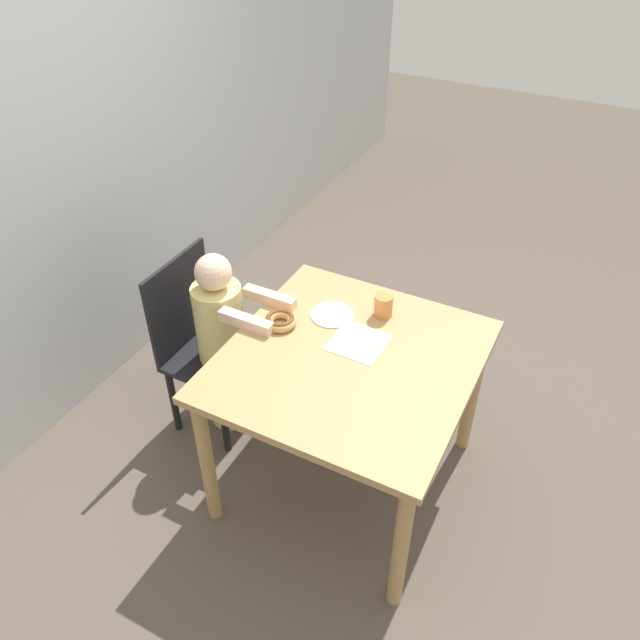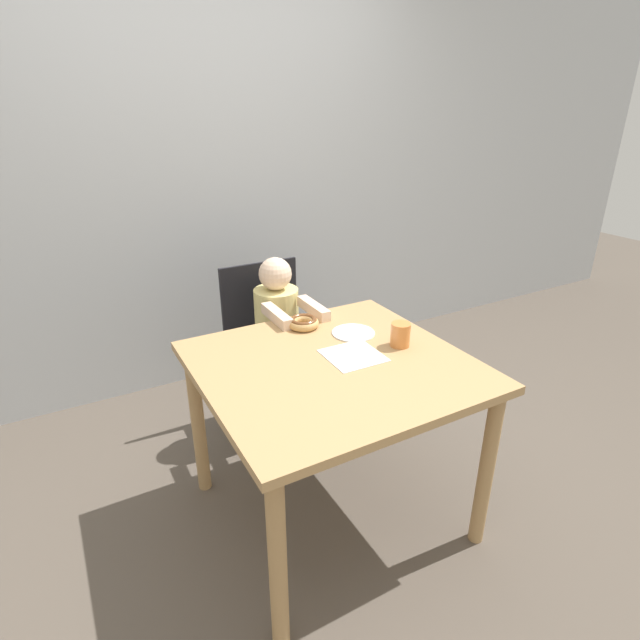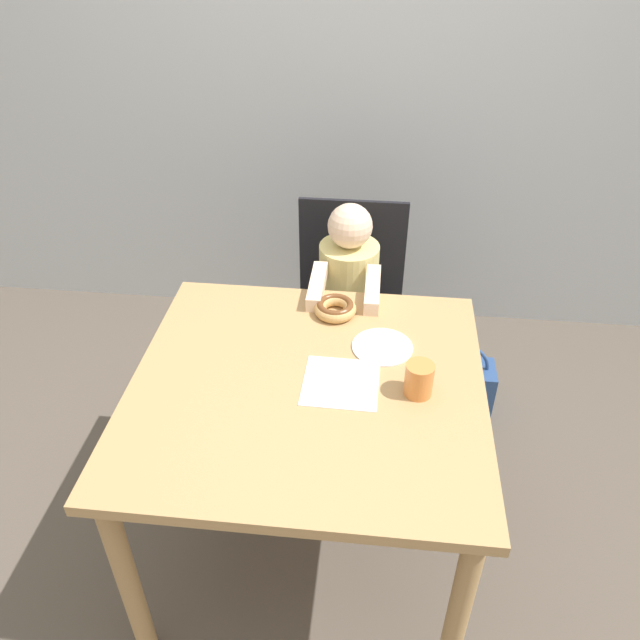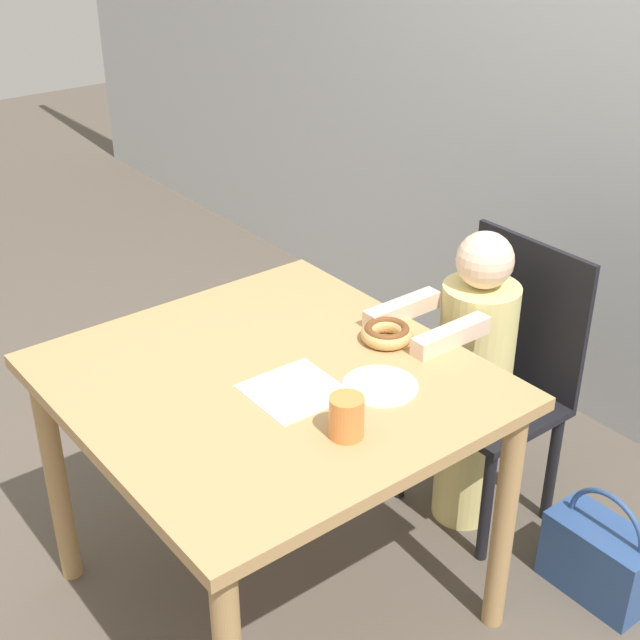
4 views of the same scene
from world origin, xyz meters
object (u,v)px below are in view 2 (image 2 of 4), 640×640
Objects in this scene: child_figure at (278,347)px; handbag at (348,381)px; cup at (400,335)px; donut at (303,322)px; chair at (270,345)px.

child_figure reaches higher than handbag.
handbag is 1.05m from cup.
donut is at bearing 126.48° from cup.
handbag is (0.48, 0.06, -0.38)m from child_figure.
child_figure is at bearing -90.00° from chair.
cup is at bearing -73.38° from chair.
donut is 0.39× the size of handbag.
chair is 8.97× the size of cup.
chair is at bearing 173.41° from handbag.
child_figure is at bearing 86.22° from donut.
handbag is at bearing -6.59° from chair.
chair is 0.56m from donut.
child_figure reaches higher than donut.
handbag is at bearing 72.47° from cup.
chair is 0.91× the size of child_figure.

